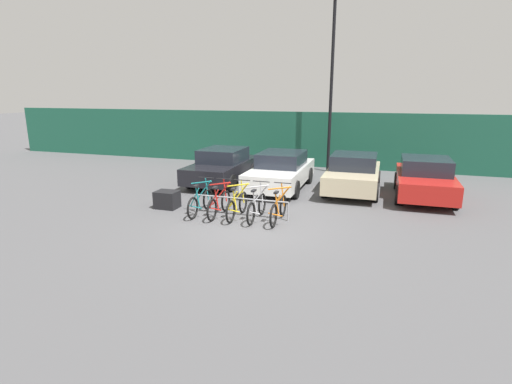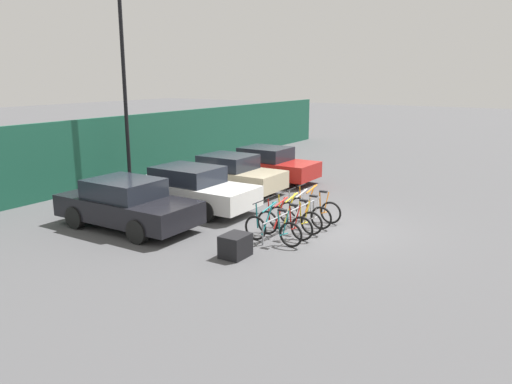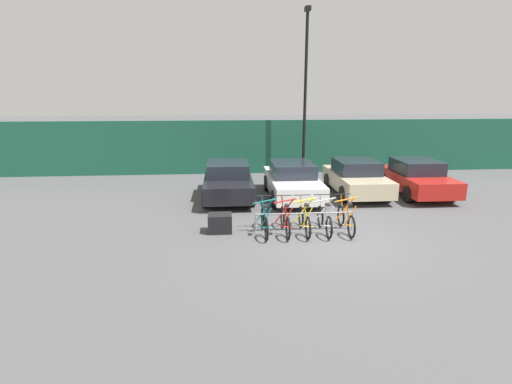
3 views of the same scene
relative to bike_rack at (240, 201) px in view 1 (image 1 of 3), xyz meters
The scene contains 14 objects.
ground_plane 1.07m from the bike_rack, 44.86° to the right, with size 120.00×120.00×0.00m, color #4C4C4F.
hoarding_wall 8.89m from the bike_rack, 85.60° to the left, with size 36.00×0.16×2.67m, color #19513D.
bike_rack is the anchor object (origin of this frame).
bicycle_teal 1.23m from the bike_rack, behind, with size 0.68×1.71×1.05m.
bicycle_red 0.63m from the bike_rack, 166.27° to the right, with size 0.68×1.71×1.05m.
bicycle_yellow 0.18m from the bike_rack, 104.23° to the right, with size 0.68×1.71×1.05m.
bicycle_silver 0.59m from the bike_rack, 14.69° to the right, with size 0.68×1.71×1.05m.
bicycle_orange 1.23m from the bike_rack, ahead, with size 0.68×1.71×1.05m.
car_black 4.61m from the bike_rack, 118.89° to the left, with size 1.91×4.20×1.40m.
car_white 3.82m from the bike_rack, 85.98° to the left, with size 1.91×4.37×1.40m.
car_beige 5.06m from the bike_rack, 54.66° to the left, with size 1.91×3.93×1.40m.
car_red 6.68m from the bike_rack, 36.63° to the left, with size 1.91×4.00×1.40m.
lamp_post 8.81m from the bike_rack, 79.21° to the left, with size 0.24×0.44×7.73m.
cargo_crate 2.53m from the bike_rack, behind, with size 0.70×0.56×0.55m, color black.
Camera 1 is at (3.27, -9.99, 3.60)m, focal length 28.00 mm.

